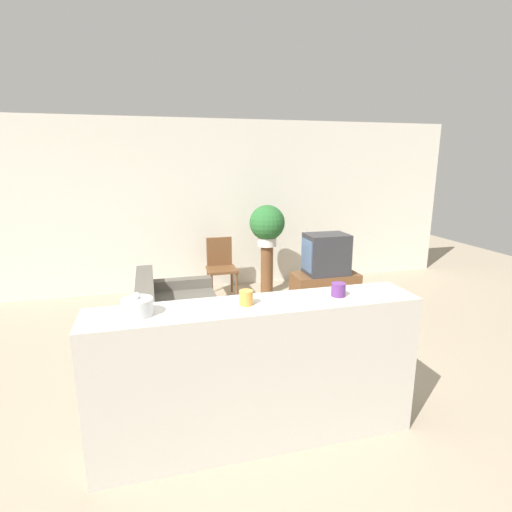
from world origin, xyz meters
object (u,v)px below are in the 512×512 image
object	(u,v)px
couch	(177,321)
television	(326,254)
decorative_bowl	(137,307)
wooden_chair	(221,264)
potted_plant	(267,224)

from	to	relation	value
couch	television	bearing A→B (deg)	14.76
television	decorative_bowl	bearing A→B (deg)	-135.45
television	wooden_chair	distance (m)	1.65
television	wooden_chair	size ratio (longest dim) A/B	0.65
wooden_chair	decorative_bowl	distance (m)	3.62
television	potted_plant	xyz separation A→B (m)	(-0.62, 0.81, 0.33)
couch	potted_plant	bearing A→B (deg)	42.35
wooden_chair	potted_plant	distance (m)	0.95
television	potted_plant	distance (m)	1.07
couch	decorative_bowl	size ratio (longest dim) A/B	8.12
couch	decorative_bowl	xyz separation A→B (m)	(-0.35, -1.87, 0.89)
couch	decorative_bowl	world-z (taller)	decorative_bowl
television	decorative_bowl	distance (m)	3.47
television	couch	bearing A→B (deg)	-165.24
television	wooden_chair	world-z (taller)	television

